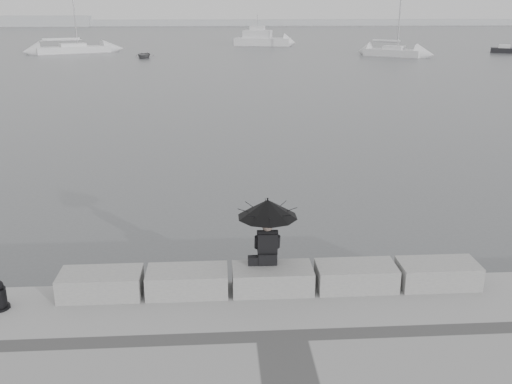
{
  "coord_description": "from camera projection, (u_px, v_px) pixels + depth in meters",
  "views": [
    {
      "loc": [
        -1.01,
        -10.71,
        6.02
      ],
      "look_at": [
        -0.1,
        3.0,
        1.45
      ],
      "focal_mm": 40.0,
      "sensor_mm": 36.0,
      "label": 1
    }
  ],
  "objects": [
    {
      "name": "sailboat_right",
      "position": [
        394.0,
        52.0,
        67.62
      ],
      "size": [
        6.83,
        5.94,
        12.9
      ],
      "rotation": [
        0.0,
        0.0,
        -0.64
      ],
      "color": "silver",
      "rests_on": "ground"
    },
    {
      "name": "seated_person",
      "position": [
        268.0,
        216.0,
        11.27
      ],
      "size": [
        1.21,
        1.21,
        1.39
      ],
      "rotation": [
        0.0,
        0.0,
        -0.01
      ],
      "color": "black",
      "rests_on": "stone_block_centre"
    },
    {
      "name": "stone_block_right",
      "position": [
        356.0,
        276.0,
        11.55
      ],
      "size": [
        1.6,
        0.8,
        0.5
      ],
      "primitive_type": "cube",
      "color": "gray",
      "rests_on": "promenade"
    },
    {
      "name": "stone_block_centre",
      "position": [
        272.0,
        279.0,
        11.44
      ],
      "size": [
        1.6,
        0.8,
        0.5
      ],
      "primitive_type": "cube",
      "color": "gray",
      "rests_on": "promenade"
    },
    {
      "name": "ground",
      "position": [
        270.0,
        301.0,
        12.1
      ],
      "size": [
        360.0,
        360.0,
        0.0
      ],
      "primitive_type": "plane",
      "color": "#4C4F51",
      "rests_on": "ground"
    },
    {
      "name": "dinghy",
      "position": [
        144.0,
        55.0,
        65.86
      ],
      "size": [
        3.38,
        1.46,
        0.57
      ],
      "primitive_type": "imported",
      "rotation": [
        0.0,
        0.0,
        0.01
      ],
      "color": "slate",
      "rests_on": "ground"
    },
    {
      "name": "small_motorboat",
      "position": [
        510.0,
        50.0,
        72.08
      ],
      "size": [
        4.77,
        3.42,
        1.1
      ],
      "rotation": [
        0.0,
        0.0,
        -0.45
      ],
      "color": "black",
      "rests_on": "ground"
    },
    {
      "name": "motor_cruiser",
      "position": [
        263.0,
        39.0,
        84.37
      ],
      "size": [
        8.57,
        4.85,
        4.5
      ],
      "rotation": [
        0.0,
        0.0,
        -0.27
      ],
      "color": "silver",
      "rests_on": "ground"
    },
    {
      "name": "stone_block_left",
      "position": [
        187.0,
        282.0,
        11.34
      ],
      "size": [
        1.6,
        0.8,
        0.5
      ],
      "primitive_type": "cube",
      "color": "gray",
      "rests_on": "promenade"
    },
    {
      "name": "distant_landmass",
      "position": [
        191.0,
        22.0,
        157.62
      ],
      "size": [
        180.0,
        8.0,
        2.8
      ],
      "color": "#AFB2B5",
      "rests_on": "ground"
    },
    {
      "name": "stone_block_far_right",
      "position": [
        438.0,
        274.0,
        11.66
      ],
      "size": [
        1.6,
        0.8,
        0.5
      ],
      "primitive_type": "cube",
      "color": "gray",
      "rests_on": "promenade"
    },
    {
      "name": "sailboat_left",
      "position": [
        73.0,
        49.0,
        71.97
      ],
      "size": [
        9.19,
        5.95,
        12.9
      ],
      "rotation": [
        0.0,
        0.0,
        0.43
      ],
      "color": "silver",
      "rests_on": "ground"
    },
    {
      "name": "bag",
      "position": [
        255.0,
        261.0,
        11.47
      ],
      "size": [
        0.27,
        0.16,
        0.18
      ],
      "primitive_type": "cube",
      "color": "black",
      "rests_on": "stone_block_centre"
    },
    {
      "name": "stone_block_far_left",
      "position": [
        101.0,
        284.0,
        11.23
      ],
      "size": [
        1.6,
        0.8,
        0.5
      ],
      "primitive_type": "cube",
      "color": "gray",
      "rests_on": "promenade"
    }
  ]
}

